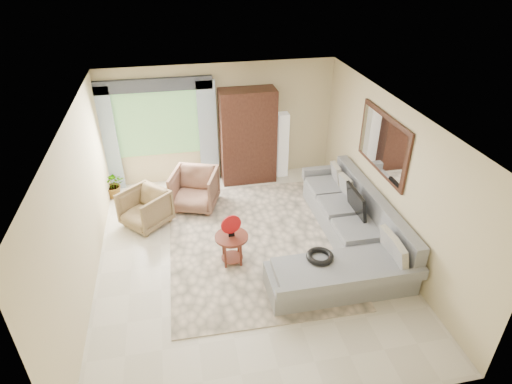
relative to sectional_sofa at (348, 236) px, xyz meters
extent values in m
plane|color=silver|center=(-1.78, 0.18, -0.28)|extent=(6.00, 6.00, 0.00)
cube|color=beige|center=(-1.58, 0.51, -0.27)|extent=(3.08, 4.06, 0.02)
cube|color=gray|center=(0.22, 0.68, -0.08)|extent=(0.90, 2.40, 0.40)
cube|color=gray|center=(-0.48, -0.92, -0.08)|extent=(2.30, 0.80, 0.40)
cube|color=gray|center=(0.57, 0.28, 0.37)|extent=(0.20, 3.20, 0.50)
cube|color=gray|center=(0.22, 1.96, 0.23)|extent=(0.90, 0.16, 0.22)
cube|color=gray|center=(-0.48, -1.37, 0.21)|extent=(2.30, 0.10, 0.18)
cube|color=black|center=(0.27, 0.38, 0.44)|extent=(0.14, 0.74, 0.48)
torus|color=black|center=(-0.78, -0.75, 0.26)|extent=(0.43, 0.43, 0.09)
cylinder|color=#542316|center=(-2.05, 0.03, 0.26)|extent=(0.56, 0.56, 0.04)
cylinder|color=#542316|center=(-2.05, 0.03, -0.03)|extent=(0.37, 0.37, 0.50)
cylinder|color=#B21115|center=(-2.05, 0.03, 0.50)|extent=(0.34, 0.09, 0.34)
imported|color=olive|center=(-3.49, 1.49, 0.08)|extent=(1.10, 1.10, 0.72)
imported|color=brown|center=(-2.51, 1.95, 0.12)|extent=(1.10, 1.12, 0.80)
imported|color=#999999|center=(-4.18, 2.70, 0.00)|extent=(0.56, 0.49, 0.58)
cube|color=black|center=(-1.23, 2.90, 0.77)|extent=(1.20, 0.55, 2.10)
cube|color=silver|center=(-0.43, 2.96, 0.47)|extent=(0.24, 0.24, 1.50)
cube|color=#669E59|center=(-3.13, 3.15, 1.12)|extent=(1.80, 0.04, 1.40)
cube|color=#9EB7CC|center=(-4.18, 3.06, 0.87)|extent=(0.40, 0.08, 2.30)
cube|color=#9EB7CC|center=(-2.08, 3.06, 0.87)|extent=(0.40, 0.08, 2.30)
cube|color=#1E232D|center=(-3.13, 3.08, 1.97)|extent=(2.40, 0.12, 0.26)
cube|color=black|center=(0.69, 0.53, 1.47)|extent=(0.04, 1.70, 1.05)
cube|color=white|center=(0.66, 0.53, 1.47)|extent=(0.02, 1.54, 0.90)
camera|label=1|loc=(-2.78, -5.62, 4.48)|focal=30.00mm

